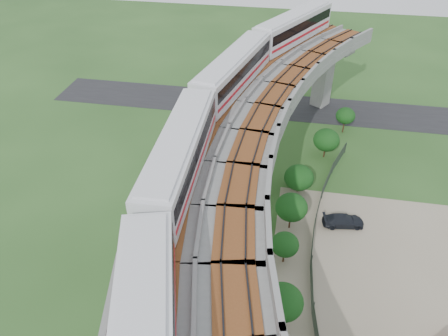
{
  "coord_description": "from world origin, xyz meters",
  "views": [
    {
      "loc": [
        5.63,
        -27.29,
        29.84
      ],
      "look_at": [
        0.07,
        3.22,
        7.5
      ],
      "focal_mm": 35.0,
      "sensor_mm": 36.0,
      "label": 1
    }
  ],
  "objects": [
    {
      "name": "tree_3",
      "position": [
        6.3,
        4.73,
        2.64
      ],
      "size": [
        3.09,
        3.09,
        3.96
      ],
      "color": "#382314",
      "rests_on": "ground"
    },
    {
      "name": "metro_train",
      "position": [
        0.52,
        4.58,
        12.31
      ],
      "size": [
        12.81,
        61.14,
        3.64
      ],
      "color": "silver",
      "rests_on": "ground"
    },
    {
      "name": "ground",
      "position": [
        0.0,
        0.0,
        0.0
      ],
      "size": [
        160.0,
        160.0,
        0.0
      ],
      "primitive_type": "plane",
      "color": "#294D1F",
      "rests_on": "ground"
    },
    {
      "name": "dirt_lot",
      "position": [
        14.0,
        -2.0,
        0.02
      ],
      "size": [
        18.0,
        26.0,
        0.04
      ],
      "primitive_type": "cube",
      "color": "gray",
      "rests_on": "ground"
    },
    {
      "name": "tree_4",
      "position": [
        6.03,
        0.2,
        2.18
      ],
      "size": [
        2.48,
        2.48,
        3.24
      ],
      "color": "#382314",
      "rests_on": "ground"
    },
    {
      "name": "tree_5",
      "position": [
        6.27,
        -6.28,
        2.7
      ],
      "size": [
        3.13,
        3.13,
        4.04
      ],
      "color": "#382314",
      "rests_on": "ground"
    },
    {
      "name": "tree_1",
      "position": [
        9.69,
        17.94,
        2.42
      ],
      "size": [
        3.09,
        3.09,
        3.74
      ],
      "color": "#382314",
      "rests_on": "ground"
    },
    {
      "name": "tree_0",
      "position": [
        12.17,
        24.29,
        2.46
      ],
      "size": [
        2.47,
        2.47,
        3.52
      ],
      "color": "#382314",
      "rests_on": "ground"
    },
    {
      "name": "car_dark",
      "position": [
        11.47,
        6.01,
        0.63
      ],
      "size": [
        4.27,
        2.31,
        1.17
      ],
      "primitive_type": "imported",
      "rotation": [
        0.0,
        0.0,
        1.74
      ],
      "color": "black",
      "rests_on": "dirt_lot"
    },
    {
      "name": "viaduct",
      "position": [
        3.84,
        0.0,
        9.05
      ],
      "size": [
        19.58,
        73.98,
        11.4
      ],
      "color": "#99968E",
      "rests_on": "ground"
    },
    {
      "name": "tree_2",
      "position": [
        6.83,
        10.62,
        1.88
      ],
      "size": [
        3.17,
        3.17,
        3.23
      ],
      "color": "#382314",
      "rests_on": "ground"
    },
    {
      "name": "asphalt_road",
      "position": [
        0.0,
        30.0,
        0.01
      ],
      "size": [
        60.0,
        8.0,
        0.03
      ],
      "primitive_type": "cube",
      "color": "#232326",
      "rests_on": "ground"
    },
    {
      "name": "fence",
      "position": [
        9.75,
        0.0,
        0.75
      ],
      "size": [
        3.87,
        38.73,
        1.5
      ],
      "color": "#2D382D",
      "rests_on": "ground"
    }
  ]
}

